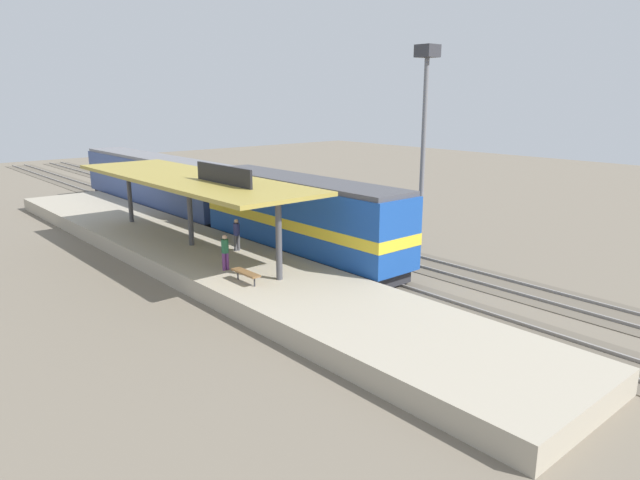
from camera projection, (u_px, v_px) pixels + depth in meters
ground_plane at (287, 241)px, 35.70m from camera, size 120.00×120.00×0.00m
track_near at (261, 246)px, 34.42m from camera, size 3.20×110.00×0.16m
track_far at (318, 235)px, 37.34m from camera, size 3.20×110.00×0.16m
platform at (192, 253)px, 31.39m from camera, size 6.00×44.00×0.90m
station_canopy at (189, 180)px, 30.32m from camera, size 5.20×18.00×4.70m
platform_bench at (246, 273)px, 24.85m from camera, size 0.44×1.70×0.50m
locomotive at (301, 218)px, 31.01m from camera, size 2.93×14.43×4.44m
passenger_carriage_single at (155, 183)px, 44.21m from camera, size 2.90×20.00×4.24m
light_mast at (425, 104)px, 33.07m from camera, size 1.10×1.10×11.70m
person_waiting at (225, 250)px, 26.57m from camera, size 0.34×0.34×1.71m
person_walking at (237, 233)px, 29.94m from camera, size 0.34×0.34×1.71m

